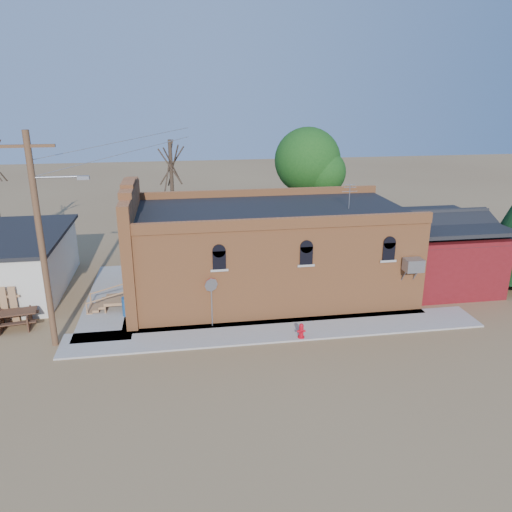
{
  "coord_description": "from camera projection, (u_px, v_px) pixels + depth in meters",
  "views": [
    {
      "loc": [
        -2.72,
        -19.07,
        10.39
      ],
      "look_at": [
        1.1,
        4.64,
        2.4
      ],
      "focal_mm": 35.0,
      "sensor_mm": 36.0,
      "label": 1
    }
  ],
  "objects": [
    {
      "name": "ground",
      "position": [
        248.0,
        343.0,
        21.56
      ],
      "size": [
        120.0,
        120.0,
        0.0
      ],
      "primitive_type": "plane",
      "color": "brown",
      "rests_on": "ground"
    },
    {
      "name": "utility_pole",
      "position": [
        42.0,
        238.0,
        19.95
      ],
      "size": [
        3.12,
        0.26,
        9.0
      ],
      "color": "#523420",
      "rests_on": "ground"
    },
    {
      "name": "fire_hydrant",
      "position": [
        301.0,
        331.0,
        21.78
      ],
      "size": [
        0.37,
        0.34,
        0.67
      ],
      "rotation": [
        0.0,
        0.0,
        -0.01
      ],
      "color": "red",
      "rests_on": "sidewalk_south"
    },
    {
      "name": "sidewalk_west",
      "position": [
        113.0,
        298.0,
        26.22
      ],
      "size": [
        2.6,
        10.0,
        0.08
      ],
      "primitive_type": "cube",
      "color": "#9E9991",
      "rests_on": "ground"
    },
    {
      "name": "brick_bar",
      "position": [
        264.0,
        252.0,
        26.22
      ],
      "size": [
        16.4,
        7.97,
        6.3
      ],
      "color": "#CC743E",
      "rests_on": "ground"
    },
    {
      "name": "picnic_table",
      "position": [
        15.0,
        317.0,
        22.83
      ],
      "size": [
        2.11,
        1.7,
        0.8
      ],
      "rotation": [
        0.0,
        0.0,
        0.15
      ],
      "color": "#492C1D",
      "rests_on": "ground"
    },
    {
      "name": "trash_barrel",
      "position": [
        128.0,
        306.0,
        23.98
      ],
      "size": [
        0.69,
        0.69,
        0.9
      ],
      "primitive_type": "cylinder",
      "rotation": [
        0.0,
        0.0,
        -0.2
      ],
      "color": "navy",
      "rests_on": "sidewalk_west"
    },
    {
      "name": "sidewalk_south",
      "position": [
        278.0,
        331.0,
        22.62
      ],
      "size": [
        19.0,
        2.2,
        0.08
      ],
      "primitive_type": "cube",
      "color": "#9E9991",
      "rests_on": "ground"
    },
    {
      "name": "tree_leafy",
      "position": [
        307.0,
        161.0,
        33.24
      ],
      "size": [
        4.4,
        4.4,
        8.15
      ],
      "color": "#453127",
      "rests_on": "ground"
    },
    {
      "name": "tree_bare_near",
      "position": [
        171.0,
        164.0,
        31.4
      ],
      "size": [
        2.8,
        2.8,
        7.65
      ],
      "color": "#453127",
      "rests_on": "ground"
    },
    {
      "name": "stop_sign",
      "position": [
        211.0,
        289.0,
        22.44
      ],
      "size": [
        0.61,
        0.28,
        2.34
      ],
      "rotation": [
        0.0,
        0.0,
        -0.04
      ],
      "color": "gray",
      "rests_on": "sidewalk_south"
    },
    {
      "name": "red_shed",
      "position": [
        438.0,
        244.0,
        27.73
      ],
      "size": [
        5.4,
        6.4,
        4.3
      ],
      "color": "maroon",
      "rests_on": "ground"
    }
  ]
}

